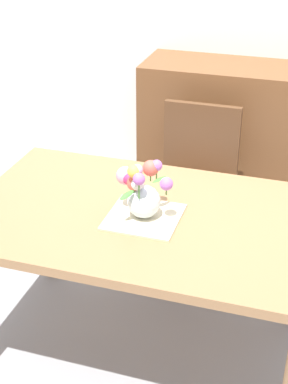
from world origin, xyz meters
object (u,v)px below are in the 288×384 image
(dresser, at_px, (256,148))
(flower_vase, at_px, (142,191))
(dining_table, at_px, (146,232))
(chair_far, at_px, (196,176))

(dresser, bearing_deg, flower_vase, -102.54)
(dining_table, height_order, dresser, dresser)
(dining_table, relative_size, flower_vase, 6.08)
(dresser, relative_size, flower_vase, 5.66)
(chair_far, bearing_deg, dining_table, 87.74)
(chair_far, relative_size, dresser, 0.64)
(chair_far, relative_size, flower_vase, 3.62)
(dining_table, xyz_separation_m, dresser, (0.29, 1.33, -0.14))
(chair_far, xyz_separation_m, flower_vase, (-0.04, -0.83, 0.33))
(dresser, height_order, flower_vase, dresser)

